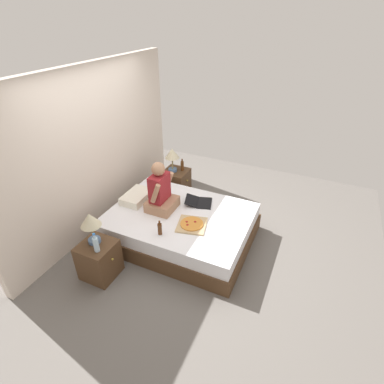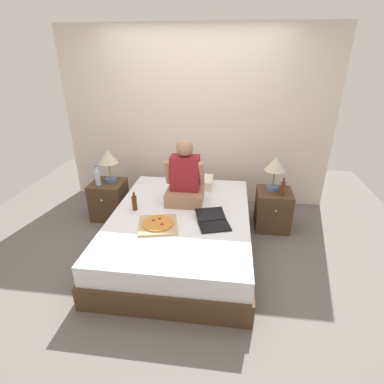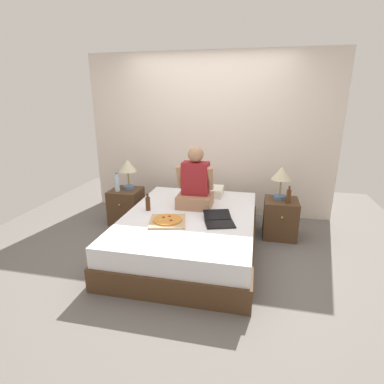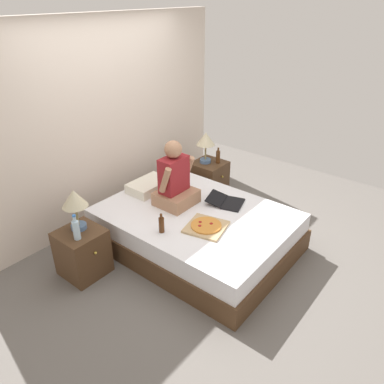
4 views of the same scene
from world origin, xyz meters
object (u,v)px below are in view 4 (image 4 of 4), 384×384
object	(u,v)px
bed	(196,229)
beer_bottle	(218,157)
water_bottle	(76,229)
lamp_on_right_nightstand	(206,141)
lamp_on_left_nightstand	(75,201)
pizza_box	(206,226)
nightstand_left	(83,252)
person_seated	(175,181)
nightstand_right	(209,179)
beer_bottle_on_bed	(161,225)
laptop	(227,202)

from	to	relation	value
bed	beer_bottle	xyz separation A→B (m)	(1.20, 0.55, 0.39)
water_bottle	lamp_on_right_nightstand	size ratio (longest dim) A/B	0.61
lamp_on_left_nightstand	pizza_box	size ratio (longest dim) A/B	0.94
water_bottle	pizza_box	world-z (taller)	water_bottle
nightstand_left	water_bottle	xyz separation A→B (m)	(-0.08, -0.09, 0.37)
water_bottle	person_seated	size ratio (longest dim) A/B	0.35
beer_bottle	water_bottle	bearing A→B (deg)	179.76
nightstand_right	beer_bottle	distance (m)	0.38
pizza_box	nightstand_left	bearing A→B (deg)	135.09
pizza_box	beer_bottle_on_bed	distance (m)	0.48
pizza_box	beer_bottle	bearing A→B (deg)	30.92
nightstand_left	person_seated	bearing A→B (deg)	-16.02
bed	beer_bottle	world-z (taller)	beer_bottle
bed	laptop	distance (m)	0.49
nightstand_left	nightstand_right	distance (m)	2.25
lamp_on_left_nightstand	beer_bottle	xyz separation A→B (m)	(2.28, -0.15, -0.23)
lamp_on_left_nightstand	beer_bottle_on_bed	distance (m)	0.90
beer_bottle_on_bed	bed	bearing A→B (deg)	-3.36
lamp_on_left_nightstand	bed	bearing A→B (deg)	-32.63
beer_bottle_on_bed	lamp_on_left_nightstand	bearing A→B (deg)	129.33
nightstand_right	beer_bottle_on_bed	distance (m)	1.80
water_bottle	nightstand_right	size ratio (longest dim) A/B	0.53
water_bottle	beer_bottle_on_bed	xyz separation A→B (m)	(0.66, -0.52, -0.07)
lamp_on_right_nightstand	pizza_box	world-z (taller)	lamp_on_right_nightstand
lamp_on_left_nightstand	pizza_box	xyz separation A→B (m)	(0.89, -0.98, -0.36)
lamp_on_left_nightstand	water_bottle	xyz separation A→B (m)	(-0.12, -0.14, -0.22)
lamp_on_left_nightstand	lamp_on_right_nightstand	xyz separation A→B (m)	(2.18, 0.00, 0.00)
bed	nightstand_right	xyz separation A→B (m)	(1.13, 0.65, 0.03)
nightstand_left	lamp_on_right_nightstand	world-z (taller)	lamp_on_right_nightstand
lamp_on_right_nightstand	bed	bearing A→B (deg)	-147.60
water_bottle	pizza_box	xyz separation A→B (m)	(1.01, -0.84, -0.14)
laptop	nightstand_right	bearing A→B (deg)	47.65
lamp_on_left_nightstand	beer_bottle_on_bed	size ratio (longest dim) A/B	2.05
nightstand_right	lamp_on_right_nightstand	xyz separation A→B (m)	(-0.03, 0.05, 0.59)
nightstand_left	person_seated	world-z (taller)	person_seated
pizza_box	beer_bottle_on_bed	world-z (taller)	beer_bottle_on_bed
lamp_on_left_nightstand	person_seated	size ratio (longest dim) A/B	0.58
nightstand_left	water_bottle	distance (m)	0.39
nightstand_left	person_seated	size ratio (longest dim) A/B	0.67
water_bottle	lamp_on_left_nightstand	bearing A→B (deg)	49.40
person_seated	beer_bottle_on_bed	size ratio (longest dim) A/B	3.55
lamp_on_right_nightstand	beer_bottle	size ratio (longest dim) A/B	1.96
beer_bottle_on_bed	laptop	bearing A→B (deg)	-12.27
bed	lamp_on_left_nightstand	bearing A→B (deg)	147.37
lamp_on_right_nightstand	nightstand_right	bearing A→B (deg)	-59.07
lamp_on_left_nightstand	beer_bottle	world-z (taller)	lamp_on_left_nightstand
pizza_box	beer_bottle_on_bed	bearing A→B (deg)	137.81
lamp_on_right_nightstand	nightstand_left	bearing A→B (deg)	-178.71
laptop	beer_bottle_on_bed	size ratio (longest dim) A/B	2.23
beer_bottle	laptop	distance (m)	1.09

